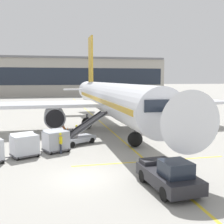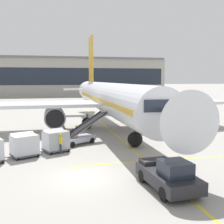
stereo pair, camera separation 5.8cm
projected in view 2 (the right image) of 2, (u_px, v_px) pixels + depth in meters
The scene contains 14 objects.
ground_plane at pixel (83, 178), 17.29m from camera, with size 600.00×600.00×0.00m, color #9E9B93.
parked_airplane at pixel (111, 99), 34.32m from camera, with size 30.17×40.14×13.55m.
belt_loader at pixel (79, 135), 26.47m from camera, with size 5.15×3.99×2.91m.
baggage_cart_lead at pixel (56, 140), 23.58m from camera, with size 2.80×2.29×1.91m.
baggage_cart_second at pixel (24, 144), 21.99m from camera, with size 2.80×2.29×1.91m.
pushback_tug at pixel (169, 175), 15.46m from camera, with size 2.47×4.56×1.83m.
ground_crew_by_loader at pixel (60, 142), 22.98m from camera, with size 0.32×0.56×1.74m.
ground_crew_by_carts at pixel (51, 139), 23.91m from camera, with size 0.53×0.38×1.74m.
ground_crew_marshaller at pixel (77, 132), 26.99m from camera, with size 0.31×0.56×1.74m.
safety_cone_engine_keepout at pixel (68, 131), 31.16m from camera, with size 0.64×0.64×0.72m.
safety_cone_wingtip at pixel (64, 126), 34.22m from camera, with size 0.62×0.62×0.71m.
apron_guidance_line_lead_in at pixel (110, 129), 34.00m from camera, with size 0.20×110.00×0.01m.
apron_guidance_line_stop_bar at pixel (151, 161), 20.92m from camera, with size 12.00×0.20×0.01m.
terminal_building at pixel (39, 77), 106.40m from camera, with size 94.22×21.53×14.12m.
Camera 2 is at (-1.79, -16.68, 6.17)m, focal length 44.51 mm.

